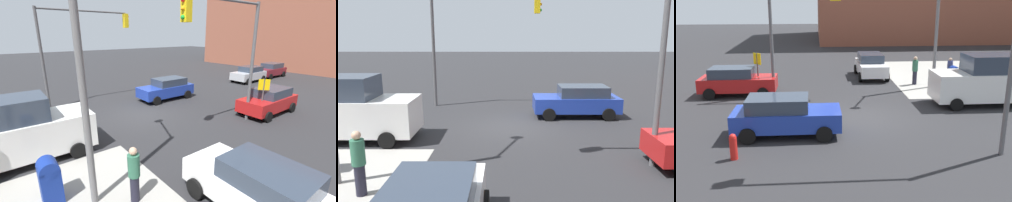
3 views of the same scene
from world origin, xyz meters
TOP-DOWN VIEW (x-y plane):
  - ground_plane at (0.00, 0.00)m, footprint 120.00×120.00m
  - building_brick_west at (-32.00, -3.61)m, footprint 16.00×28.00m
  - traffic_signal_nw_corner at (-2.46, 4.50)m, footprint 5.36×0.36m
  - traffic_signal_se_corner at (2.06, -4.50)m, footprint 6.31×0.36m
  - street_lamp_corner at (5.07, 5.46)m, footprint 1.25×2.52m
  - warning_sign_two_way at (-5.40, 4.86)m, footprint 0.48×0.48m
  - mailbox_blue at (6.20, 5.00)m, footprint 0.56×0.64m
  - fire_hydrant at (-5.00, -4.20)m, footprint 0.26×0.26m
  - sedan_white at (1.73, 8.97)m, footprint 2.02×4.06m
  - hatchback_red at (-6.56, 4.64)m, footprint 4.24×2.02m
  - sedan_maroon at (-18.82, -1.98)m, footprint 4.28×2.02m
  - coupe_blue at (-3.38, -1.95)m, footprint 4.33×2.02m
  - sedan_silver at (-14.37, -1.93)m, footprint 4.05×2.02m
  - van_white_delivery at (6.74, 1.80)m, footprint 5.40×2.32m
  - pedestrian_crossing at (4.20, 6.50)m, footprint 0.36×0.36m

SIDE VIEW (x-z plane):
  - ground_plane at x=0.00m, z-range 0.00..0.00m
  - fire_hydrant at x=-5.00m, z-range 0.02..0.96m
  - mailbox_blue at x=6.20m, z-range 0.05..1.48m
  - sedan_silver at x=-14.37m, z-range 0.03..1.65m
  - sedan_white at x=1.73m, z-range 0.03..1.65m
  - hatchback_red at x=-6.56m, z-range 0.03..1.65m
  - sedan_maroon at x=-18.82m, z-range 0.03..1.65m
  - coupe_blue at x=-3.38m, z-range 0.03..1.65m
  - pedestrian_crossing at x=4.20m, z-range 0.04..1.85m
  - van_white_delivery at x=6.74m, z-range -0.03..2.59m
  - warning_sign_two_way at x=-5.40m, z-range 0.44..2.84m
  - traffic_signal_nw_corner at x=-2.46m, z-range 1.37..7.87m
  - traffic_signal_se_corner at x=2.06m, z-range 1.43..7.93m
  - street_lamp_corner at x=5.07m, z-range 0.70..8.70m
  - building_brick_west at x=-32.00m, z-range 0.00..17.00m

